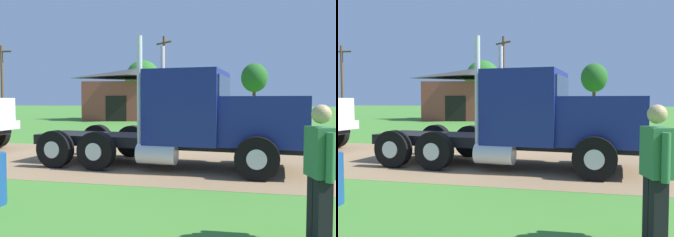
# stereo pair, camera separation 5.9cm
# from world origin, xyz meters

# --- Properties ---
(ground_plane) EXTENTS (200.00, 200.00, 0.00)m
(ground_plane) POSITION_xyz_m (0.00, 0.00, 0.00)
(ground_plane) COLOR #44822F
(dirt_track) EXTENTS (120.00, 6.13, 0.01)m
(dirt_track) POSITION_xyz_m (0.00, 0.00, 0.00)
(dirt_track) COLOR #8E704E
(dirt_track) RESTS_ON ground_plane
(truck_foreground_white) EXTENTS (7.75, 3.16, 3.47)m
(truck_foreground_white) POSITION_xyz_m (1.24, -0.62, 1.27)
(truck_foreground_white) COLOR black
(truck_foreground_white) RESTS_ON ground_plane
(visitor_by_barrel) EXTENTS (0.36, 0.58, 1.78)m
(visitor_by_barrel) POSITION_xyz_m (3.41, -5.54, 0.96)
(visitor_by_barrel) COLOR #33723F
(visitor_by_barrel) RESTS_ON ground_plane
(shed_building) EXTENTS (9.92, 7.27, 4.82)m
(shed_building) POSITION_xyz_m (-7.82, 21.94, 2.32)
(shed_building) COLOR brown
(shed_building) RESTS_ON ground_plane
(utility_pole_near) EXTENTS (2.20, 0.27, 7.27)m
(utility_pole_near) POSITION_xyz_m (-21.72, 21.22, 3.88)
(utility_pole_near) COLOR brown
(utility_pole_near) RESTS_ON ground_plane
(utility_pole_far) EXTENTS (1.80, 1.49, 7.73)m
(utility_pole_far) POSITION_xyz_m (-5.29, 22.35, 4.12)
(utility_pole_far) COLOR brown
(utility_pole_far) RESTS_ON ground_plane
(tree_left) EXTENTS (5.10, 5.10, 7.52)m
(tree_left) POSITION_xyz_m (-12.40, 39.08, 4.70)
(tree_left) COLOR #513823
(tree_left) RESTS_ON ground_plane
(tree_mid) EXTENTS (3.64, 3.64, 6.96)m
(tree_mid) POSITION_xyz_m (3.08, 41.32, 4.92)
(tree_mid) COLOR #513823
(tree_mid) RESTS_ON ground_plane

